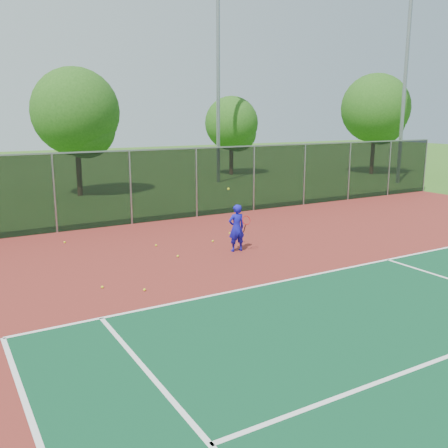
% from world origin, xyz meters
% --- Properties ---
extents(ground, '(120.00, 120.00, 0.00)m').
position_xyz_m(ground, '(0.00, 0.00, 0.00)').
color(ground, '#2E5F1B').
rests_on(ground, ground).
extents(court_apron, '(30.00, 20.00, 0.02)m').
position_xyz_m(court_apron, '(0.00, 2.00, 0.01)').
color(court_apron, maroon).
rests_on(court_apron, ground).
extents(fence_back, '(30.00, 0.06, 3.03)m').
position_xyz_m(fence_back, '(0.00, 12.00, 1.56)').
color(fence_back, black).
rests_on(fence_back, court_apron).
extents(tennis_player, '(0.60, 0.62, 2.11)m').
position_xyz_m(tennis_player, '(-1.49, 6.25, 0.80)').
color(tennis_player, '#1412AF').
rests_on(tennis_player, court_apron).
extents(practice_ball_0, '(0.07, 0.07, 0.07)m').
position_xyz_m(practice_ball_0, '(-3.48, 6.56, 0.06)').
color(practice_ball_0, yellow).
rests_on(practice_ball_0, court_apron).
extents(practice_ball_1, '(0.07, 0.07, 0.07)m').
position_xyz_m(practice_ball_1, '(-3.55, 8.14, 0.06)').
color(practice_ball_1, yellow).
rests_on(practice_ball_1, court_apron).
extents(practice_ball_2, '(0.07, 0.07, 0.07)m').
position_xyz_m(practice_ball_2, '(-1.59, 7.68, 0.06)').
color(practice_ball_2, yellow).
rests_on(practice_ball_2, court_apron).
extents(practice_ball_3, '(0.07, 0.07, 0.07)m').
position_xyz_m(practice_ball_3, '(-5.53, 4.17, 0.06)').
color(practice_ball_3, yellow).
rests_on(practice_ball_3, court_apron).
extents(practice_ball_4, '(0.07, 0.07, 0.07)m').
position_xyz_m(practice_ball_4, '(-0.45, 8.41, 0.06)').
color(practice_ball_4, yellow).
rests_on(practice_ball_4, court_apron).
extents(practice_ball_5, '(0.07, 0.07, 0.07)m').
position_xyz_m(practice_ball_5, '(-6.40, 4.91, 0.06)').
color(practice_ball_5, yellow).
rests_on(practice_ball_5, court_apron).
extents(practice_ball_6, '(0.07, 0.07, 0.07)m').
position_xyz_m(practice_ball_6, '(-6.14, 10.16, 0.06)').
color(practice_ball_6, yellow).
rests_on(practice_ball_6, court_apron).
extents(floodlight_n, '(0.90, 0.40, 12.51)m').
position_xyz_m(floodlight_n, '(6.62, 21.70, 7.03)').
color(floodlight_n, gray).
rests_on(floodlight_n, ground).
extents(floodlight_ne, '(0.90, 0.40, 12.51)m').
position_xyz_m(floodlight_ne, '(16.81, 15.45, 7.03)').
color(floodlight_ne, gray).
rests_on(floodlight_ne, ground).
extents(tree_back_left, '(4.74, 4.74, 6.96)m').
position_xyz_m(tree_back_left, '(-2.77, 20.59, 4.37)').
color(tree_back_left, '#332112').
rests_on(tree_back_left, ground).
extents(tree_back_mid, '(3.95, 3.95, 5.80)m').
position_xyz_m(tree_back_mid, '(9.73, 24.95, 3.64)').
color(tree_back_mid, '#332112').
rests_on(tree_back_mid, ground).
extents(tree_back_right, '(5.07, 5.07, 7.45)m').
position_xyz_m(tree_back_right, '(19.18, 19.86, 4.67)').
color(tree_back_right, '#332112').
rests_on(tree_back_right, ground).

